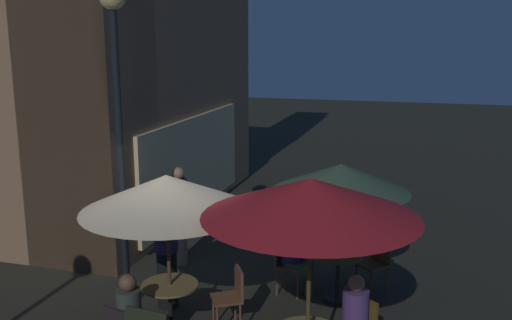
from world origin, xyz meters
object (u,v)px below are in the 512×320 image
object	(u,v)px
cafe_table_2	(170,298)
cafe_table_0	(338,266)
cafe_chair_0	(376,259)
patron_seated_2	(133,314)
street_lamp_near_corner	(116,78)
patron_seated_1	(352,319)
patio_umbrella_1	(311,199)
patio_umbrella_2	(167,194)
cafe_chair_1	(285,258)
patron_standing_3	(166,253)
patron_seated_0	(294,252)
patron_standing_4	(179,215)
patio_umbrella_0	(341,178)
cafe_chair_3	(232,293)

from	to	relation	value
cafe_table_2	cafe_table_0	bearing A→B (deg)	-48.81
cafe_chair_0	patron_seated_2	size ratio (longest dim) A/B	0.71
street_lamp_near_corner	patron_seated_1	size ratio (longest dim) A/B	3.83
patio_umbrella_1	cafe_table_0	bearing A→B (deg)	0.42
patio_umbrella_2	cafe_chair_1	world-z (taller)	patio_umbrella_2
patron_standing_3	patron_seated_2	bearing A→B (deg)	46.40
patron_seated_0	patron_standing_4	size ratio (longest dim) A/B	0.69
cafe_table_0	patron_standing_3	bearing A→B (deg)	109.86
street_lamp_near_corner	cafe_table_0	world-z (taller)	street_lamp_near_corner
patio_umbrella_0	cafe_chair_3	world-z (taller)	patio_umbrella_0
cafe_table_2	patio_umbrella_1	world-z (taller)	patio_umbrella_1
cafe_table_0	patron_seated_0	xyz separation A→B (m)	(0.09, 0.70, 0.12)
patio_umbrella_2	patron_standing_3	world-z (taller)	patio_umbrella_2
cafe_table_0	cafe_chair_1	size ratio (longest dim) A/B	0.81
patio_umbrella_0	patron_seated_0	bearing A→B (deg)	82.96
street_lamp_near_corner	patron_standing_3	world-z (taller)	street_lamp_near_corner
patron_seated_0	patron_seated_2	xyz separation A→B (m)	(-2.53, 1.45, -0.01)
cafe_chair_1	patron_standing_4	world-z (taller)	patron_standing_4
street_lamp_near_corner	cafe_chair_1	xyz separation A→B (m)	(1.19, -2.15, -2.87)
patron_standing_4	patron_standing_3	bearing A→B (deg)	-31.91
cafe_table_2	patio_umbrella_0	world-z (taller)	patio_umbrella_0
patio_umbrella_0	patio_umbrella_2	distance (m)	2.64
street_lamp_near_corner	cafe_table_0	xyz separation A→B (m)	(1.09, -3.00, -2.87)
patio_umbrella_1	patron_standing_4	size ratio (longest dim) A/B	1.43
patio_umbrella_2	patron_seated_2	world-z (taller)	patio_umbrella_2
cafe_chair_0	cafe_chair_1	size ratio (longest dim) A/B	0.90
patron_standing_4	patron_seated_1	bearing A→B (deg)	3.92
cafe_table_2	cafe_chair_1	bearing A→B (deg)	-31.72
cafe_chair_0	cafe_chair_3	world-z (taller)	cafe_chair_3
patron_standing_4	patron_seated_0	bearing A→B (deg)	25.42
patio_umbrella_2	patron_seated_1	xyz separation A→B (m)	(-0.08, -2.42, -1.34)
cafe_chair_0	patron_seated_2	world-z (taller)	patron_seated_2
cafe_table_2	patron_seated_1	size ratio (longest dim) A/B	0.64
cafe_chair_0	patron_seated_1	distance (m)	2.44
cafe_table_0	patio_umbrella_0	world-z (taller)	patio_umbrella_0
patron_seated_0	patio_umbrella_1	bearing A→B (deg)	-67.02
street_lamp_near_corner	patron_seated_2	distance (m)	3.19
cafe_table_2	patio_umbrella_0	xyz separation A→B (m)	(1.74, -1.99, 1.38)
patio_umbrella_0	cafe_chair_0	xyz separation A→B (m)	(0.61, -0.52, -1.44)
street_lamp_near_corner	patron_seated_2	bearing A→B (deg)	-148.03
patio_umbrella_0	patio_umbrella_2	xyz separation A→B (m)	(-1.74, 1.99, 0.08)
cafe_table_2	patio_umbrella_0	size ratio (longest dim) A/B	0.36
patron_seated_1	patron_standing_4	xyz separation A→B (m)	(2.52, 3.37, 0.22)
cafe_table_0	patio_umbrella_0	distance (m)	1.38
street_lamp_near_corner	patron_standing_3	bearing A→B (deg)	-69.54
cafe_chair_0	patron_standing_4	bearing A→B (deg)	-50.75
cafe_chair_0	patron_seated_0	bearing A→B (deg)	-26.20
patio_umbrella_0	patron_standing_3	distance (m)	2.82
cafe_chair_1	patron_standing_4	bearing A→B (deg)	171.16
patio_umbrella_1	patron_seated_0	world-z (taller)	patio_umbrella_1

